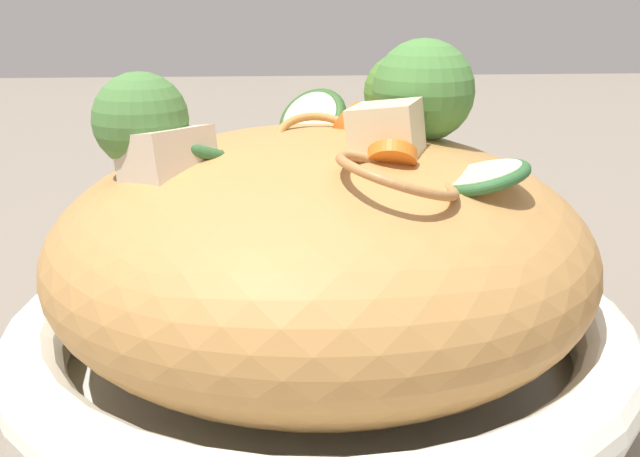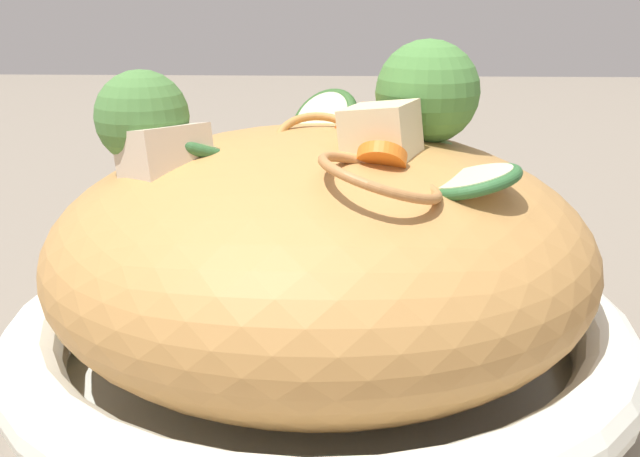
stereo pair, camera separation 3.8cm
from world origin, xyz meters
The scene contains 7 objects.
ground_plane centered at (0.00, 0.00, 0.00)m, with size 3.00×3.00×0.00m, color slate.
serving_bowl centered at (0.00, 0.00, 0.03)m, with size 0.32×0.32×0.05m.
noodle_heap centered at (0.00, 0.00, 0.08)m, with size 0.27×0.27×0.13m.
broccoli_florets centered at (0.02, -0.01, 0.15)m, with size 0.12×0.18×0.07m.
carrot_coins centered at (0.02, 0.01, 0.13)m, with size 0.18×0.16×0.04m.
zucchini_slices centered at (0.00, 0.00, 0.13)m, with size 0.16×0.18×0.04m.
chicken_chunks centered at (-0.02, 0.02, 0.14)m, with size 0.05×0.14×0.04m.
Camera 1 is at (-0.36, 0.02, 0.21)m, focal length 43.87 mm.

